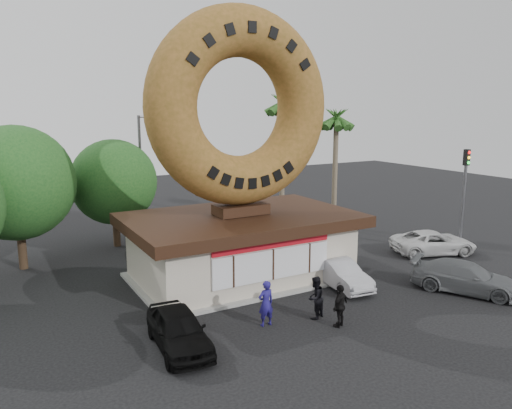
{
  "coord_description": "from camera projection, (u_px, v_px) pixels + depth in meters",
  "views": [
    {
      "loc": [
        -11.24,
        -15.41,
        8.54
      ],
      "look_at": [
        -0.27,
        4.0,
        4.15
      ],
      "focal_mm": 35.0,
      "sensor_mm": 36.0,
      "label": 1
    }
  ],
  "objects": [
    {
      "name": "ground",
      "position": [
        310.0,
        321.0,
        20.25
      ],
      "size": [
        90.0,
        90.0,
        0.0
      ],
      "primitive_type": "plane",
      "color": "black",
      "rests_on": "ground"
    },
    {
      "name": "donut_shop",
      "position": [
        241.0,
        244.0,
        25.02
      ],
      "size": [
        11.2,
        7.2,
        3.8
      ],
      "color": "beige",
      "rests_on": "ground"
    },
    {
      "name": "giant_donut",
      "position": [
        240.0,
        107.0,
        23.73
      ],
      "size": [
        9.4,
        2.39,
        9.4
      ],
      "primitive_type": "torus",
      "rotation": [
        1.57,
        0.0,
        0.0
      ],
      "color": "#99612C",
      "rests_on": "donut_shop"
    },
    {
      "name": "tree_west",
      "position": [
        16.0,
        183.0,
        25.86
      ],
      "size": [
        6.0,
        6.0,
        7.65
      ],
      "color": "#473321",
      "rests_on": "ground"
    },
    {
      "name": "tree_mid",
      "position": [
        114.0,
        182.0,
        30.35
      ],
      "size": [
        5.2,
        5.2,
        6.63
      ],
      "color": "#473321",
      "rests_on": "ground"
    },
    {
      "name": "palm_near",
      "position": [
        283.0,
        108.0,
        34.2
      ],
      "size": [
        2.6,
        2.6,
        9.75
      ],
      "color": "#726651",
      "rests_on": "ground"
    },
    {
      "name": "palm_far",
      "position": [
        336.0,
        122.0,
        34.79
      ],
      "size": [
        2.6,
        2.6,
        8.75
      ],
      "color": "#726651",
      "rests_on": "ground"
    },
    {
      "name": "street_lamp",
      "position": [
        143.0,
        171.0,
        32.15
      ],
      "size": [
        2.11,
        0.2,
        8.0
      ],
      "color": "#59595E",
      "rests_on": "ground"
    },
    {
      "name": "traffic_signal",
      "position": [
        464.0,
        186.0,
        29.67
      ],
      "size": [
        0.3,
        0.38,
        6.07
      ],
      "color": "#59595E",
      "rests_on": "ground"
    },
    {
      "name": "person_left",
      "position": [
        266.0,
        303.0,
        19.63
      ],
      "size": [
        0.69,
        0.47,
        1.86
      ],
      "primitive_type": "imported",
      "rotation": [
        0.0,
        0.0,
        3.17
      ],
      "color": "navy",
      "rests_on": "ground"
    },
    {
      "name": "person_center",
      "position": [
        315.0,
        298.0,
        20.34
      ],
      "size": [
        1.06,
        0.96,
        1.77
      ],
      "primitive_type": "imported",
      "rotation": [
        0.0,
        0.0,
        3.55
      ],
      "color": "black",
      "rests_on": "ground"
    },
    {
      "name": "person_right",
      "position": [
        340.0,
        306.0,
        19.55
      ],
      "size": [
        1.1,
        0.79,
        1.73
      ],
      "primitive_type": "imported",
      "rotation": [
        0.0,
        0.0,
        3.55
      ],
      "color": "black",
      "rests_on": "ground"
    },
    {
      "name": "car_black",
      "position": [
        179.0,
        329.0,
        17.81
      ],
      "size": [
        2.05,
        4.33,
        1.43
      ],
      "primitive_type": "imported",
      "rotation": [
        0.0,
        0.0,
        -0.09
      ],
      "color": "black",
      "rests_on": "ground"
    },
    {
      "name": "car_silver",
      "position": [
        340.0,
        273.0,
        23.99
      ],
      "size": [
        1.77,
        4.12,
        1.32
      ],
      "primitive_type": "imported",
      "rotation": [
        0.0,
        0.0,
        -0.1
      ],
      "color": "#A3A3A8",
      "rests_on": "ground"
    },
    {
      "name": "car_grey",
      "position": [
        466.0,
        277.0,
        23.27
      ],
      "size": [
        4.14,
        5.22,
        1.41
      ],
      "primitive_type": "imported",
      "rotation": [
        0.0,
        0.0,
        0.52
      ],
      "color": "slate",
      "rests_on": "ground"
    },
    {
      "name": "car_white",
      "position": [
        433.0,
        242.0,
        29.35
      ],
      "size": [
        5.39,
        3.79,
        1.37
      ],
      "primitive_type": "imported",
      "rotation": [
        0.0,
        0.0,
        1.23
      ],
      "color": "silver",
      "rests_on": "ground"
    }
  ]
}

